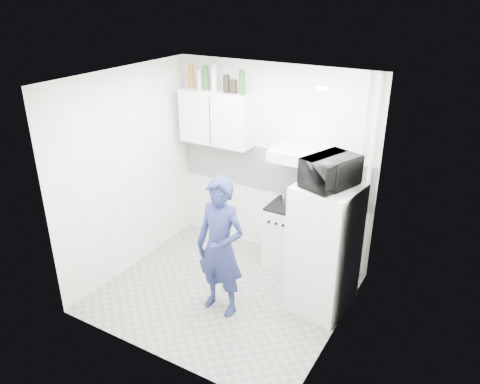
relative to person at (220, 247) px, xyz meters
The scene contains 24 objects.
floor 0.87m from the person, 115.84° to the left, with size 2.80×2.80×0.00m, color gray.
ceiling 1.81m from the person, 115.84° to the left, with size 2.80×2.80×0.00m, color white.
wall_back 1.59m from the person, 94.84° to the left, with size 2.80×2.80×0.00m, color white.
wall_left 1.62m from the person, behind, with size 2.60×2.60×0.00m, color white.
wall_right 1.39m from the person, 11.77° to the left, with size 2.60×2.60×0.00m, color white.
person is the anchor object (origin of this frame).
stove 1.35m from the person, 79.14° to the left, with size 0.52×0.52×0.83m, color silver.
fridge 1.15m from the person, 32.49° to the left, with size 0.64×0.64×1.54m, color white.
stove_top 1.29m from the person, 79.14° to the left, with size 0.50×0.50×0.03m, color black.
saucepan 1.36m from the person, 80.73° to the left, with size 0.20×0.20×0.11m, color silver.
microwave 1.45m from the person, 32.49° to the left, with size 0.39×0.58×0.32m, color black.
bottle_a 2.40m from the person, 133.57° to the left, with size 0.07×0.07×0.30m, color brown.
bottle_b 2.32m from the person, 130.52° to the left, with size 0.07×0.07×0.25m, color #B2B7BC.
bottle_c 2.29m from the person, 127.95° to the left, with size 0.08×0.08×0.31m, color #144C1E.
bottle_d 2.25m from the person, 124.36° to the left, with size 0.08×0.08×0.35m, color #B2B7BC.
canister_a 2.13m from the person, 118.62° to the left, with size 0.09×0.09×0.22m, color black.
canister_b 2.08m from the person, 114.90° to the left, with size 0.09×0.09×0.17m, color black.
bottle_e 2.10m from the person, 110.44° to the left, with size 0.08×0.08×0.30m, color #144C1E.
upper_cabinet 1.91m from the person, 123.24° to the left, with size 1.00×0.35×0.70m, color white.
range_hood 1.51m from the person, 75.73° to the left, with size 0.60×0.50×0.14m, color silver.
backsplash 1.55m from the person, 94.89° to the left, with size 2.74×0.03×0.60m, color white.
pipe_a 1.91m from the person, 50.77° to the left, with size 0.05×0.05×2.60m, color silver.
pipe_b 1.84m from the person, 53.76° to the left, with size 0.04×0.04×2.60m, color silver.
ceiling_spot_fixture 2.01m from the person, 28.08° to the left, with size 0.10×0.10×0.02m, color white.
Camera 1 is at (2.55, -4.00, 3.48)m, focal length 35.00 mm.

